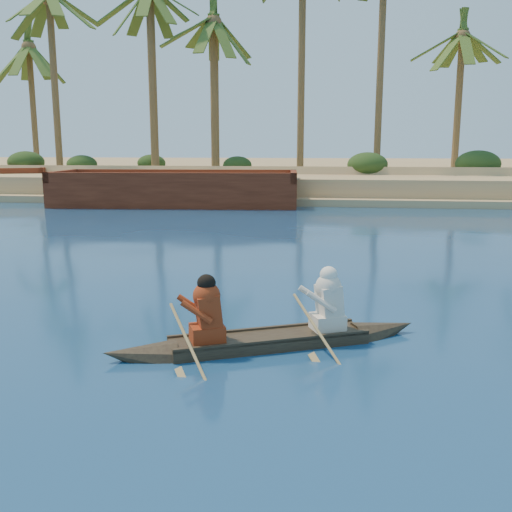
# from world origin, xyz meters

# --- Properties ---
(sandy_embankment) EXTENTS (150.00, 51.00, 1.50)m
(sandy_embankment) POSITION_xyz_m (0.00, 46.89, 0.53)
(sandy_embankment) COLOR tan
(sandy_embankment) RESTS_ON ground
(palm_grove) EXTENTS (110.00, 14.00, 16.00)m
(palm_grove) POSITION_xyz_m (0.00, 35.00, 8.00)
(palm_grove) COLOR #396323
(palm_grove) RESTS_ON ground
(shrub_cluster) EXTENTS (100.00, 6.00, 2.40)m
(shrub_cluster) POSITION_xyz_m (0.00, 31.50, 1.20)
(shrub_cluster) COLOR #1D3914
(shrub_cluster) RESTS_ON ground
(canoe) EXTENTS (4.80, 2.61, 1.37)m
(canoe) POSITION_xyz_m (-4.84, 1.74, 0.26)
(canoe) COLOR #3F3522
(canoe) RESTS_ON ground
(barge_mid) EXTENTS (12.51, 4.94, 2.04)m
(barge_mid) POSITION_xyz_m (-11.83, 22.00, 0.71)
(barge_mid) COLOR maroon
(barge_mid) RESTS_ON ground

